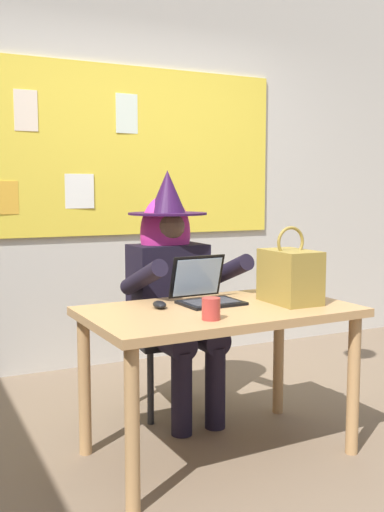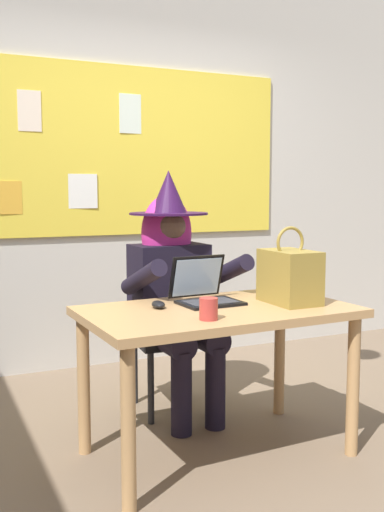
# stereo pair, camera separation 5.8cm
# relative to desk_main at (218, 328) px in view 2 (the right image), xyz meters

# --- Properties ---
(ground_plane) EXTENTS (24.00, 24.00, 0.00)m
(ground_plane) POSITION_rel_desk_main_xyz_m (0.12, -0.01, -0.62)
(ground_plane) COLOR #75604C
(wall_back_bulletin) EXTENTS (5.65, 1.90, 2.92)m
(wall_back_bulletin) POSITION_rel_desk_main_xyz_m (0.12, 1.71, 0.85)
(wall_back_bulletin) COLOR beige
(wall_back_bulletin) RESTS_ON ground
(desk_main) EXTENTS (1.29, 0.77, 0.72)m
(desk_main) POSITION_rel_desk_main_xyz_m (0.00, 0.00, 0.00)
(desk_main) COLOR tan
(desk_main) RESTS_ON ground
(chair_at_desk) EXTENTS (0.45, 0.45, 0.89)m
(chair_at_desk) POSITION_rel_desk_main_xyz_m (0.03, 0.72, -0.12)
(chair_at_desk) COLOR black
(chair_at_desk) RESTS_ON ground
(person_costumed) EXTENTS (0.60, 0.69, 1.38)m
(person_costumed) POSITION_rel_desk_main_xyz_m (0.02, 0.60, 0.15)
(person_costumed) COLOR black
(person_costumed) RESTS_ON ground
(laptop) EXTENTS (0.31, 0.30, 0.23)m
(laptop) POSITION_rel_desk_main_xyz_m (-0.00, 0.14, 0.15)
(laptop) COLOR black
(laptop) RESTS_ON desk_main
(computer_mouse) EXTENTS (0.07, 0.11, 0.03)m
(computer_mouse) POSITION_rel_desk_main_xyz_m (-0.26, 0.11, 0.11)
(computer_mouse) COLOR black
(computer_mouse) RESTS_ON desk_main
(handbag) EXTENTS (0.20, 0.30, 0.38)m
(handbag) POSITION_rel_desk_main_xyz_m (0.37, -0.04, 0.23)
(handbag) COLOR olive
(handbag) RESTS_ON desk_main
(coffee_mug) EXTENTS (0.08, 0.08, 0.09)m
(coffee_mug) POSITION_rel_desk_main_xyz_m (-0.16, -0.22, 0.14)
(coffee_mug) COLOR #B23833
(coffee_mug) RESTS_ON desk_main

